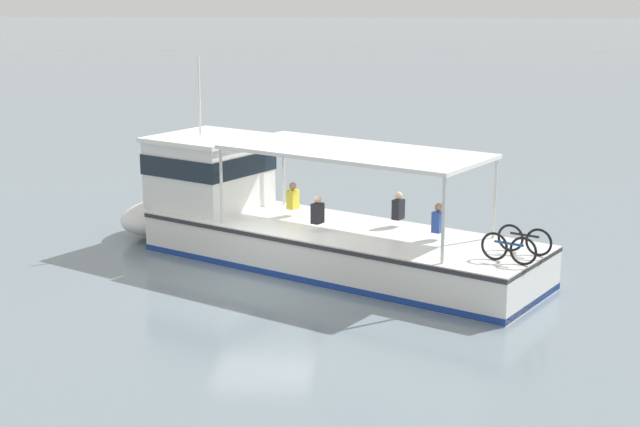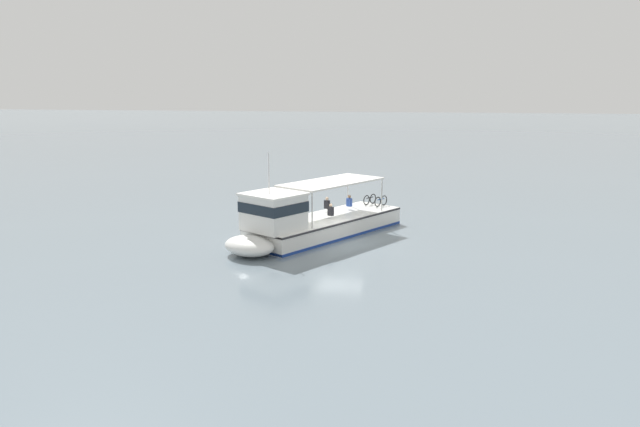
% 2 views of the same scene
% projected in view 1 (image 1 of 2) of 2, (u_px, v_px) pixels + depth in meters
% --- Properties ---
extents(ground_plane, '(400.00, 400.00, 0.00)m').
position_uv_depth(ground_plane, '(262.00, 280.00, 23.75)').
color(ground_plane, slate).
extents(ferry_main, '(12.54, 9.07, 5.32)m').
position_uv_depth(ferry_main, '(289.00, 222.00, 25.41)').
color(ferry_main, white).
rests_on(ferry_main, ground).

